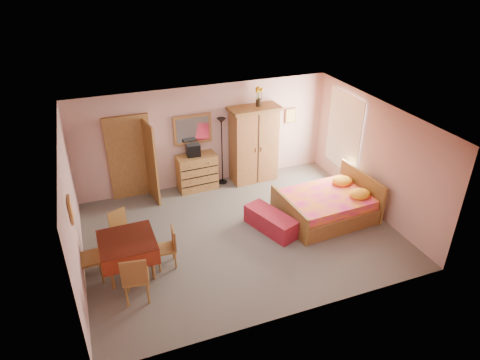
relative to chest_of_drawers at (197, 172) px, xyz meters
name	(u,v)px	position (x,y,z in m)	size (l,w,h in m)	color
floor	(241,233)	(0.33, -2.24, -0.46)	(6.50, 6.50, 0.00)	slate
ceiling	(241,121)	(0.33, -2.24, 2.14)	(6.50, 6.50, 0.00)	brown
wall_back	(205,136)	(0.33, 0.26, 0.84)	(6.50, 0.10, 2.60)	tan
wall_front	(297,254)	(0.33, -4.74, 0.84)	(6.50, 0.10, 2.60)	tan
wall_left	(72,212)	(-2.92, -2.24, 0.84)	(0.10, 5.00, 2.60)	tan
wall_right	(374,157)	(3.58, -2.24, 0.84)	(0.10, 5.00, 2.60)	tan
doorway	(130,158)	(-1.57, 0.23, 0.56)	(1.06, 0.12, 2.15)	#9E6B35
window	(344,132)	(3.54, -1.04, 0.99)	(0.08, 1.40, 1.95)	white
picture_left	(70,210)	(-2.89, -2.84, 1.24)	(0.04, 0.32, 0.42)	orange
picture_back	(290,116)	(2.68, 0.23, 1.09)	(0.30, 0.04, 0.40)	#D8BF59
chest_of_drawers	(197,172)	(0.00, 0.00, 0.00)	(0.98, 0.49, 0.93)	#9B6A34
wall_mirror	(193,129)	(0.00, 0.21, 1.09)	(0.95, 0.05, 0.75)	silver
stereo	(193,150)	(-0.06, 0.02, 0.62)	(0.33, 0.24, 0.31)	black
floor_lamp	(222,152)	(0.70, 0.07, 0.43)	(0.23, 0.23, 1.79)	black
wardrobe	(254,144)	(1.53, -0.03, 0.54)	(1.29, 0.66, 2.02)	#986033
sunflower_vase	(259,96)	(1.65, 0.00, 1.79)	(0.19, 0.19, 0.49)	gold
bed	(326,199)	(2.37, -2.31, 0.01)	(2.03, 1.60, 0.94)	#E8168B
bench	(271,222)	(1.00, -2.35, -0.25)	(0.47, 1.28, 0.43)	maroon
dining_table	(129,256)	(-2.08, -2.65, -0.09)	(1.02, 1.02, 0.75)	maroon
chair_south	(136,276)	(-2.05, -3.41, 0.02)	(0.44, 0.44, 0.97)	olive
chair_north	(123,231)	(-2.08, -1.90, -0.04)	(0.39, 0.39, 0.86)	#A37537
chair_west	(88,258)	(-2.80, -2.63, 0.04)	(0.46, 0.46, 1.01)	olive
chair_east	(166,248)	(-1.39, -2.72, -0.05)	(0.38, 0.38, 0.83)	#A17536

